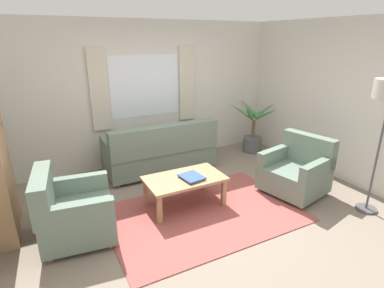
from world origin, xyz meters
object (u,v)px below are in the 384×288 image
(coffee_table, at_px, (185,181))
(book_stack_on_table, at_px, (192,177))
(couch, at_px, (161,152))
(armchair_right, at_px, (297,171))
(potted_plant, at_px, (253,132))
(armchair_left, at_px, (72,212))

(coffee_table, relative_size, book_stack_on_table, 3.06)
(couch, xyz_separation_m, armchair_right, (1.57, -1.68, -0.01))
(armchair_right, height_order, book_stack_on_table, armchair_right)
(couch, distance_m, coffee_table, 1.27)
(book_stack_on_table, bearing_deg, coffee_table, 132.55)
(coffee_table, xyz_separation_m, book_stack_on_table, (0.08, -0.08, 0.08))
(book_stack_on_table, bearing_deg, couch, 86.93)
(armchair_right, bearing_deg, potted_plant, 151.34)
(armchair_left, xyz_separation_m, potted_plant, (3.75, 1.39, 0.08))
(couch, height_order, armchair_left, couch)
(armchair_left, bearing_deg, book_stack_on_table, -83.94)
(couch, xyz_separation_m, potted_plant, (2.09, 0.07, 0.07))
(armchair_left, relative_size, armchair_right, 0.94)
(armchair_left, distance_m, book_stack_on_table, 1.59)
(armchair_right, xyz_separation_m, potted_plant, (0.52, 1.75, 0.08))
(book_stack_on_table, xyz_separation_m, potted_plant, (2.16, 1.41, -0.02))
(coffee_table, relative_size, potted_plant, 0.95)
(armchair_left, height_order, book_stack_on_table, armchair_left)
(couch, height_order, coffee_table, couch)
(armchair_left, height_order, potted_plant, potted_plant)
(couch, height_order, book_stack_on_table, couch)
(armchair_right, relative_size, coffee_table, 0.90)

